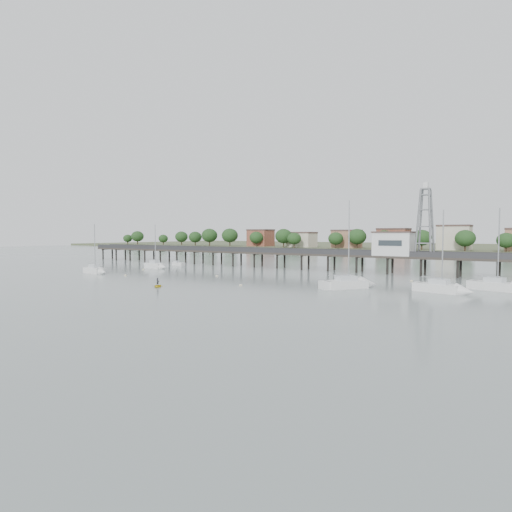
{
  "coord_description": "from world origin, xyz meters",
  "views": [
    {
      "loc": [
        51.91,
        -34.24,
        8.81
      ],
      "look_at": [
        0.91,
        42.0,
        4.0
      ],
      "focal_mm": 30.0,
      "sensor_mm": 36.0,
      "label": 1
    }
  ],
  "objects_px": {
    "lattice_tower": "(425,223)",
    "sailboat_e": "(504,287)",
    "sailboat_a": "(97,271)",
    "sailboat_c": "(354,284)",
    "yellow_dinghy": "(158,287)",
    "white_tender": "(178,264)",
    "pier": "(293,254)",
    "sailboat_d": "(447,289)",
    "sailboat_b": "(157,266)"
  },
  "relations": [
    {
      "from": "sailboat_d",
      "to": "pier",
      "type": "bearing_deg",
      "value": 157.65
    },
    {
      "from": "sailboat_c",
      "to": "yellow_dinghy",
      "type": "bearing_deg",
      "value": 158.17
    },
    {
      "from": "white_tender",
      "to": "yellow_dinghy",
      "type": "distance_m",
      "value": 47.68
    },
    {
      "from": "sailboat_e",
      "to": "sailboat_c",
      "type": "relative_size",
      "value": 0.9
    },
    {
      "from": "sailboat_e",
      "to": "yellow_dinghy",
      "type": "distance_m",
      "value": 54.43
    },
    {
      "from": "sailboat_c",
      "to": "white_tender",
      "type": "relative_size",
      "value": 4.02
    },
    {
      "from": "sailboat_d",
      "to": "sailboat_c",
      "type": "xyz_separation_m",
      "value": [
        -13.72,
        -1.7,
        -0.01
      ]
    },
    {
      "from": "pier",
      "to": "sailboat_b",
      "type": "relative_size",
      "value": 12.89
    },
    {
      "from": "sailboat_b",
      "to": "yellow_dinghy",
      "type": "xyz_separation_m",
      "value": [
        28.07,
        -26.22,
        -0.65
      ]
    },
    {
      "from": "sailboat_a",
      "to": "sailboat_c",
      "type": "bearing_deg",
      "value": 12.47
    },
    {
      "from": "sailboat_a",
      "to": "sailboat_c",
      "type": "relative_size",
      "value": 0.76
    },
    {
      "from": "sailboat_b",
      "to": "sailboat_e",
      "type": "xyz_separation_m",
      "value": [
        76.08,
        -0.58,
        -0.01
      ]
    },
    {
      "from": "sailboat_e",
      "to": "yellow_dinghy",
      "type": "height_order",
      "value": "sailboat_e"
    },
    {
      "from": "sailboat_d",
      "to": "sailboat_c",
      "type": "height_order",
      "value": "sailboat_c"
    },
    {
      "from": "pier",
      "to": "sailboat_a",
      "type": "xyz_separation_m",
      "value": [
        -29.51,
        -35.74,
        -3.14
      ]
    },
    {
      "from": "sailboat_d",
      "to": "yellow_dinghy",
      "type": "height_order",
      "value": "sailboat_d"
    },
    {
      "from": "sailboat_e",
      "to": "white_tender",
      "type": "xyz_separation_m",
      "value": [
        -78.69,
        10.85,
        -0.2
      ]
    },
    {
      "from": "sailboat_d",
      "to": "sailboat_c",
      "type": "distance_m",
      "value": 13.82
    },
    {
      "from": "sailboat_b",
      "to": "yellow_dinghy",
      "type": "relative_size",
      "value": 4.82
    },
    {
      "from": "sailboat_a",
      "to": "sailboat_e",
      "type": "distance_m",
      "value": 78.55
    },
    {
      "from": "sailboat_c",
      "to": "lattice_tower",
      "type": "bearing_deg",
      "value": 27.23
    },
    {
      "from": "yellow_dinghy",
      "to": "white_tender",
      "type": "bearing_deg",
      "value": 91.5
    },
    {
      "from": "pier",
      "to": "white_tender",
      "type": "xyz_separation_m",
      "value": [
        -31.4,
        -8.35,
        -3.35
      ]
    },
    {
      "from": "sailboat_d",
      "to": "yellow_dinghy",
      "type": "relative_size",
      "value": 5.39
    },
    {
      "from": "sailboat_b",
      "to": "sailboat_e",
      "type": "distance_m",
      "value": 76.08
    },
    {
      "from": "lattice_tower",
      "to": "sailboat_e",
      "type": "bearing_deg",
      "value": -50.58
    },
    {
      "from": "sailboat_e",
      "to": "sailboat_c",
      "type": "distance_m",
      "value": 22.29
    },
    {
      "from": "white_tender",
      "to": "sailboat_b",
      "type": "bearing_deg",
      "value": -73.4
    },
    {
      "from": "sailboat_d",
      "to": "sailboat_e",
      "type": "distance_m",
      "value": 9.81
    },
    {
      "from": "pier",
      "to": "yellow_dinghy",
      "type": "bearing_deg",
      "value": -90.93
    },
    {
      "from": "sailboat_e",
      "to": "lattice_tower",
      "type": "bearing_deg",
      "value": 145.38
    },
    {
      "from": "sailboat_a",
      "to": "white_tender",
      "type": "bearing_deg",
      "value": 98.63
    },
    {
      "from": "pier",
      "to": "yellow_dinghy",
      "type": "relative_size",
      "value": 62.14
    },
    {
      "from": "sailboat_a",
      "to": "sailboat_c",
      "type": "xyz_separation_m",
      "value": [
        56.32,
        7.72,
        -0.02
      ]
    },
    {
      "from": "lattice_tower",
      "to": "sailboat_b",
      "type": "bearing_deg",
      "value": -162.84
    },
    {
      "from": "lattice_tower",
      "to": "sailboat_b",
      "type": "relative_size",
      "value": 1.33
    },
    {
      "from": "pier",
      "to": "white_tender",
      "type": "height_order",
      "value": "pier"
    },
    {
      "from": "pier",
      "to": "yellow_dinghy",
      "type": "xyz_separation_m",
      "value": [
        -0.72,
        -44.85,
        -3.79
      ]
    },
    {
      "from": "pier",
      "to": "sailboat_b",
      "type": "xyz_separation_m",
      "value": [
        -28.79,
        -18.62,
        -3.14
      ]
    },
    {
      "from": "pier",
      "to": "sailboat_d",
      "type": "bearing_deg",
      "value": -33.0
    },
    {
      "from": "lattice_tower",
      "to": "sailboat_c",
      "type": "xyz_separation_m",
      "value": [
        -4.69,
        -28.02,
        -10.47
      ]
    },
    {
      "from": "pier",
      "to": "sailboat_e",
      "type": "bearing_deg",
      "value": -22.1
    },
    {
      "from": "yellow_dinghy",
      "to": "lattice_tower",
      "type": "bearing_deg",
      "value": 15.75
    },
    {
      "from": "sailboat_a",
      "to": "sailboat_e",
      "type": "bearing_deg",
      "value": 16.82
    },
    {
      "from": "sailboat_b",
      "to": "white_tender",
      "type": "distance_m",
      "value": 10.6
    },
    {
      "from": "pier",
      "to": "sailboat_e",
      "type": "height_order",
      "value": "sailboat_e"
    },
    {
      "from": "sailboat_d",
      "to": "yellow_dinghy",
      "type": "bearing_deg",
      "value": -145.17
    },
    {
      "from": "lattice_tower",
      "to": "sailboat_a",
      "type": "distance_m",
      "value": 71.47
    },
    {
      "from": "sailboat_e",
      "to": "white_tender",
      "type": "distance_m",
      "value": 79.43
    },
    {
      "from": "pier",
      "to": "yellow_dinghy",
      "type": "height_order",
      "value": "pier"
    }
  ]
}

